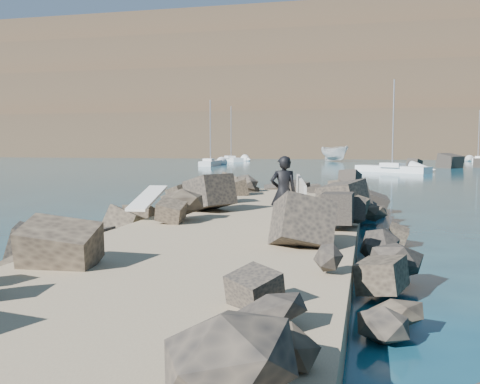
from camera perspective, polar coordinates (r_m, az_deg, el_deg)
The scene contains 13 objects.
ground at distance 15.08m, azimuth 0.89°, elevation -5.36°, with size 800.00×800.00×0.00m, color #0F384C.
jetty at distance 13.11m, azimuth -1.03°, elevation -5.61°, with size 6.00×26.00×0.60m, color #8C7759.
riprap_left at distance 14.52m, azimuth -11.69°, elevation -3.87°, with size 2.60×22.00×1.00m, color black.
riprap_right at distance 13.16m, azimuth 11.89°, elevation -4.78°, with size 2.60×22.00×1.00m, color black.
headland at distance 175.11m, azimuth 15.90°, elevation 9.18°, with size 360.00×140.00×32.00m, color #2D4919.
surfboard_resting at distance 16.15m, azimuth -9.83°, elevation -1.02°, with size 0.58×2.33×0.08m, color white.
boat_imported at distance 90.35m, azimuth 10.08°, elevation 4.05°, with size 2.57×6.82×2.64m, color silver.
surfer_with_board at distance 13.61m, azimuth 4.92°, elevation 0.00°, with size 1.11×2.26×1.85m.
sailboat_d at distance 94.92m, azimuth 24.04°, elevation 3.15°, with size 2.94×7.23×8.52m.
sailboat_a at distance 71.18m, azimuth -3.19°, elevation 3.10°, with size 2.19×7.43×8.81m.
sailboat_e at distance 89.49m, azimuth -0.97°, elevation 3.50°, with size 5.63×7.50×9.32m.
sailboat_c at distance 55.64m, azimuth 15.92°, elevation 2.38°, with size 7.39×5.92×9.36m.
headland_buildings at distance 170.11m, azimuth 18.54°, elevation 15.35°, with size 137.50×30.50×5.00m.
Camera 1 is at (3.24, -14.47, 2.72)m, focal length 40.00 mm.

